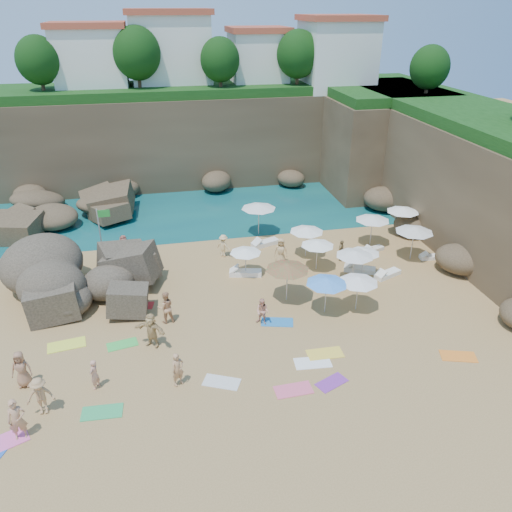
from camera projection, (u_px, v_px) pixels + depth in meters
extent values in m
plane|color=tan|center=(232.00, 316.00, 27.47)|extent=(120.00, 120.00, 0.00)
plane|color=#0C4751|center=(186.00, 163.00, 53.65)|extent=(120.00, 120.00, 0.00)
cube|color=brown|center=(209.00, 136.00, 47.85)|extent=(44.00, 8.00, 8.00)
cube|color=brown|center=(471.00, 179.00, 36.12)|extent=(8.00, 30.00, 8.00)
cube|color=brown|center=(377.00, 141.00, 46.23)|extent=(10.00, 12.00, 8.00)
cube|color=white|center=(91.00, 62.00, 43.84)|extent=(6.00, 5.00, 5.50)
cube|color=#B2472D|center=(86.00, 25.00, 42.48)|extent=(6.48, 5.40, 0.50)
cube|color=white|center=(171.00, 54.00, 45.77)|extent=(7.00, 6.00, 6.50)
cube|color=#B2472D|center=(167.00, 11.00, 44.18)|extent=(7.56, 6.48, 0.50)
cube|color=white|center=(258.00, 62.00, 46.69)|extent=(5.00, 5.00, 5.00)
cube|color=#B2472D|center=(258.00, 30.00, 45.45)|extent=(5.40, 5.40, 0.50)
cube|color=white|center=(336.00, 57.00, 46.00)|extent=(6.00, 6.00, 6.00)
cube|color=#B2472D|center=(339.00, 18.00, 44.53)|extent=(6.48, 6.48, 0.50)
sphere|color=#11380F|center=(38.00, 60.00, 41.16)|extent=(3.60, 3.60, 3.60)
sphere|color=#11380F|center=(137.00, 53.00, 42.44)|extent=(4.05, 4.05, 4.05)
sphere|color=#11380F|center=(220.00, 60.00, 43.10)|extent=(3.42, 3.42, 3.42)
sphere|color=#11380F|center=(298.00, 54.00, 44.24)|extent=(3.78, 3.78, 3.78)
sphere|color=#11380F|center=(430.00, 67.00, 40.02)|extent=(3.15, 3.15, 3.15)
cylinder|color=white|center=(1.00, 144.00, 49.01)|extent=(0.10, 0.10, 6.00)
cylinder|color=white|center=(17.00, 144.00, 49.28)|extent=(0.10, 0.10, 6.00)
cylinder|color=white|center=(33.00, 143.00, 49.55)|extent=(0.10, 0.10, 6.00)
cylinder|color=silver|center=(101.00, 239.00, 31.47)|extent=(0.08, 0.08, 4.13)
cube|color=green|center=(104.00, 214.00, 30.76)|extent=(0.72, 0.05, 0.46)
cylinder|color=silver|center=(306.00, 242.00, 33.54)|extent=(0.06, 0.06, 2.03)
cone|color=white|center=(307.00, 229.00, 33.10)|extent=(2.28, 2.28, 0.35)
cylinder|color=silver|center=(259.00, 220.00, 36.75)|extent=(0.07, 0.07, 2.27)
cone|color=silver|center=(259.00, 206.00, 36.26)|extent=(2.55, 2.55, 0.39)
cylinder|color=silver|center=(412.00, 244.00, 33.12)|extent=(0.06, 0.06, 2.22)
cone|color=silver|center=(415.00, 229.00, 32.64)|extent=(2.49, 2.49, 0.38)
cylinder|color=silver|center=(371.00, 231.00, 35.07)|extent=(0.06, 0.06, 2.13)
cone|color=silver|center=(373.00, 218.00, 34.61)|extent=(2.39, 2.39, 0.36)
cylinder|color=silver|center=(401.00, 222.00, 36.60)|extent=(0.06, 0.06, 2.09)
cone|color=white|center=(403.00, 209.00, 36.16)|extent=(2.34, 2.34, 0.36)
cylinder|color=silver|center=(353.00, 267.00, 30.34)|extent=(0.06, 0.06, 2.04)
cone|color=silver|center=(355.00, 253.00, 29.90)|extent=(2.29, 2.29, 0.35)
cylinder|color=silver|center=(287.00, 283.00, 28.45)|extent=(0.07, 0.07, 2.24)
cone|color=red|center=(287.00, 266.00, 27.97)|extent=(2.52, 2.52, 0.38)
cylinder|color=silver|center=(317.00, 256.00, 31.89)|extent=(0.06, 0.06, 1.89)
cone|color=white|center=(318.00, 243.00, 31.49)|extent=(2.12, 2.12, 0.32)
cylinder|color=silver|center=(363.00, 263.00, 31.14)|extent=(0.05, 0.05, 1.77)
cone|color=white|center=(364.00, 251.00, 30.76)|extent=(1.99, 1.99, 0.30)
cylinder|color=silver|center=(246.00, 263.00, 31.21)|extent=(0.05, 0.05, 1.77)
cone|color=white|center=(246.00, 251.00, 30.83)|extent=(1.98, 1.98, 0.30)
cylinder|color=silver|center=(326.00, 296.00, 27.36)|extent=(0.06, 0.06, 2.04)
cone|color=#4691F1|center=(327.00, 281.00, 26.92)|extent=(2.29, 2.29, 0.35)
cylinder|color=silver|center=(357.00, 294.00, 27.62)|extent=(0.06, 0.06, 1.96)
cone|color=white|center=(359.00, 280.00, 27.20)|extent=(2.20, 2.20, 0.33)
cube|color=white|center=(265.00, 243.00, 35.42)|extent=(2.13, 1.35, 0.32)
cube|color=silver|center=(360.00, 269.00, 31.96)|extent=(2.07, 1.43, 0.31)
cube|color=silver|center=(373.00, 250.00, 34.57)|extent=(1.70, 1.04, 0.25)
cube|color=white|center=(245.00, 273.00, 31.52)|extent=(2.11, 1.09, 0.31)
cube|color=white|center=(432.00, 257.00, 33.56)|extent=(1.66, 0.69, 0.25)
cube|color=white|center=(388.00, 274.00, 31.38)|extent=(1.95, 1.28, 0.29)
cube|color=pink|center=(2.00, 443.00, 19.50)|extent=(2.11, 1.63, 0.03)
cube|color=#2FA75C|center=(102.00, 412.00, 20.97)|extent=(1.74, 0.94, 0.03)
cube|color=#F0FF43|center=(67.00, 345.00, 25.09)|extent=(1.95, 1.18, 0.03)
cube|color=silver|center=(222.00, 382.00, 22.63)|extent=(1.85, 1.45, 0.03)
cube|color=purple|center=(332.00, 383.00, 22.61)|extent=(1.65, 1.27, 0.03)
cube|color=red|center=(140.00, 305.00, 28.39)|extent=(1.66, 1.07, 0.03)
cube|color=#2477C0|center=(277.00, 322.00, 26.90)|extent=(1.88, 1.27, 0.03)
cube|color=#F15D80|center=(293.00, 390.00, 22.18)|extent=(1.71, 0.90, 0.03)
cube|color=orange|center=(458.00, 356.00, 24.29)|extent=(1.87, 1.31, 0.03)
cube|color=green|center=(122.00, 344.00, 25.13)|extent=(1.63, 1.03, 0.03)
cube|color=yellow|center=(325.00, 354.00, 24.47)|extent=(1.78, 0.92, 0.03)
cube|color=white|center=(313.00, 363.00, 23.85)|extent=(1.81, 1.01, 0.03)
imported|color=tan|center=(17.00, 420.00, 19.33)|extent=(0.77, 0.59, 1.90)
imported|color=tan|center=(166.00, 307.00, 26.55)|extent=(0.97, 0.79, 1.83)
imported|color=#E7C083|center=(223.00, 246.00, 33.57)|extent=(1.04, 1.01, 1.59)
imported|color=olive|center=(341.00, 250.00, 33.09)|extent=(0.82, 0.88, 1.45)
imported|color=tan|center=(281.00, 251.00, 32.53)|extent=(1.00, 0.74, 1.83)
imported|color=tan|center=(124.00, 248.00, 33.12)|extent=(1.70, 1.05, 1.77)
imported|color=tan|center=(94.00, 374.00, 22.00)|extent=(0.57, 0.65, 1.49)
imported|color=tan|center=(44.00, 409.00, 20.84)|extent=(1.18, 1.80, 0.47)
imported|color=#9B6B4D|center=(25.00, 381.00, 22.36)|extent=(0.92, 1.81, 0.48)
imported|color=tan|center=(153.00, 342.00, 24.97)|extent=(2.43, 2.46, 0.49)
imported|color=tan|center=(179.00, 381.00, 22.42)|extent=(1.35, 1.73, 0.40)
imported|color=tan|center=(262.00, 319.00, 26.65)|extent=(1.47, 1.63, 0.56)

